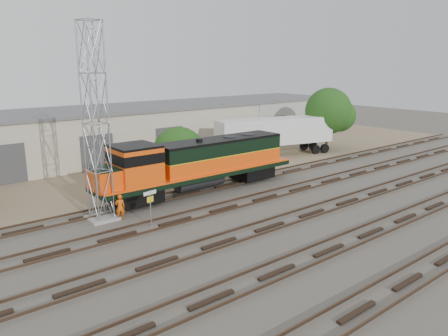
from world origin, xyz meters
TOP-DOWN VIEW (x-y plane):
  - ground at (0.00, 0.00)m, footprint 140.00×140.00m
  - dirt_strip at (0.00, 15.00)m, footprint 80.00×16.00m
  - tracks at (0.00, -3.00)m, footprint 80.00×20.40m
  - warehouse at (0.04, 22.98)m, footprint 58.40×10.40m
  - locomotive at (-3.07, 6.00)m, footprint 17.31×3.04m
  - signal_tower at (-11.39, 4.99)m, footprint 1.83×1.83m
  - sign_post at (-9.50, 1.95)m, footprint 0.94×0.18m
  - worker at (-10.49, 4.16)m, footprint 0.73×0.61m
  - semi_trailer at (12.17, 12.02)m, footprint 13.67×5.98m
  - dumpster_blue at (22.30, 17.90)m, footprint 1.79×1.70m
  - dumpster_red at (18.35, 17.82)m, footprint 1.92×1.87m
  - tree_mid at (-1.09, 10.91)m, footprint 5.01×4.78m
  - tree_east at (19.32, 10.45)m, footprint 5.61×5.35m

SIDE VIEW (x-z plane):
  - ground at x=0.00m, z-range 0.00..0.00m
  - dirt_strip at x=0.00m, z-range 0.00..0.02m
  - tracks at x=0.00m, z-range -0.06..0.22m
  - dumpster_red at x=18.35m, z-range 0.00..1.40m
  - dumpster_blue at x=22.30m, z-range 0.00..1.50m
  - worker at x=-10.49m, z-range 0.00..1.72m
  - sign_post at x=-9.50m, z-range 0.46..2.78m
  - tree_mid at x=-1.09m, z-range -0.40..4.37m
  - locomotive at x=-3.07m, z-range 0.31..4.47m
  - semi_trailer at x=12.17m, z-range 0.53..4.66m
  - warehouse at x=0.04m, z-range 0.00..5.30m
  - tree_east at x=19.32m, z-range 0.80..8.01m
  - signal_tower at x=-11.39m, z-range -0.15..12.25m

